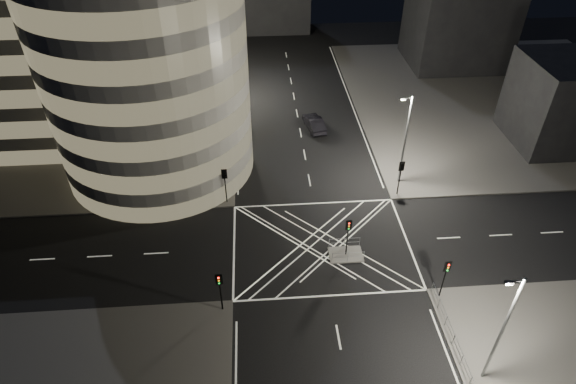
{
  "coord_description": "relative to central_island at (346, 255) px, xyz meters",
  "views": [
    {
      "loc": [
        -5.45,
        -31.57,
        30.96
      ],
      "look_at": [
        -2.76,
        4.25,
        3.0
      ],
      "focal_mm": 30.0,
      "sensor_mm": 36.0,
      "label": 1
    }
  ],
  "objects": [
    {
      "name": "traffic_signal_fr",
      "position": [
        6.8,
        8.3,
        2.84
      ],
      "size": [
        0.55,
        0.22,
        4.0
      ],
      "color": "black",
      "rests_on": "sidewalk_far_right"
    },
    {
      "name": "tree_a",
      "position": [
        -12.5,
        10.5,
        4.51
      ],
      "size": [
        4.37,
        4.37,
        6.96
      ],
      "color": "black",
      "rests_on": "sidewalk_far_left"
    },
    {
      "name": "tree_d",
      "position": [
        -12.5,
        28.5,
        5.52
      ],
      "size": [
        5.59,
        5.59,
        8.67
      ],
      "color": "black",
      "rests_on": "sidewalk_far_left"
    },
    {
      "name": "traffic_signal_nl",
      "position": [
        -10.8,
        -5.3,
        2.84
      ],
      "size": [
        0.55,
        0.22,
        4.0
      ],
      "color": "black",
      "rests_on": "sidewalk_near_left"
    },
    {
      "name": "railing_near_right",
      "position": [
        6.3,
        -10.65,
        0.62
      ],
      "size": [
        0.06,
        11.7,
        1.1
      ],
      "primitive_type": "cube",
      "color": "slate",
      "rests_on": "sidewalk_near_right"
    },
    {
      "name": "railing_island_south",
      "position": [
        0.0,
        -0.9,
        0.62
      ],
      "size": [
        2.8,
        0.06,
        1.1
      ],
      "primitive_type": "cube",
      "color": "slate",
      "rests_on": "central_island"
    },
    {
      "name": "building_right_near",
      "position": [
        28.0,
        17.5,
        5.08
      ],
      "size": [
        10.0,
        10.0,
        10.0
      ],
      "primitive_type": "cube",
      "color": "black",
      "rests_on": "sidewalk_far_right"
    },
    {
      "name": "railing_island_north",
      "position": [
        0.0,
        0.9,
        0.62
      ],
      "size": [
        2.8,
        0.06,
        1.1
      ],
      "primitive_type": "cube",
      "color": "slate",
      "rests_on": "central_island"
    },
    {
      "name": "tree_c",
      "position": [
        -12.5,
        22.5,
        5.09
      ],
      "size": [
        4.82,
        4.82,
        7.8
      ],
      "color": "black",
      "rests_on": "sidewalk_far_left"
    },
    {
      "name": "building_right_far",
      "position": [
        24.0,
        41.5,
        7.58
      ],
      "size": [
        14.0,
        12.0,
        15.0
      ],
      "primitive_type": "cube",
      "color": "black",
      "rests_on": "sidewalk_far_right"
    },
    {
      "name": "traffic_signal_nr",
      "position": [
        6.8,
        -5.3,
        2.84
      ],
      "size": [
        0.55,
        0.22,
        4.0
      ],
      "color": "black",
      "rests_on": "sidewalk_near_right"
    },
    {
      "name": "tree_e",
      "position": [
        -12.5,
        34.5,
        4.65
      ],
      "size": [
        4.17,
        4.17,
        6.99
      ],
      "color": "black",
      "rests_on": "sidewalk_far_left"
    },
    {
      "name": "traffic_signal_island",
      "position": [
        0.0,
        0.0,
        2.84
      ],
      "size": [
        0.55,
        0.22,
        4.0
      ],
      "color": "black",
      "rests_on": "central_island"
    },
    {
      "name": "street_lamp_right_near",
      "position": [
        7.44,
        -12.5,
        5.47
      ],
      "size": [
        1.25,
        0.25,
        10.0
      ],
      "color": "slate",
      "rests_on": "sidewalk_near_right"
    },
    {
      "name": "street_lamp_left_far",
      "position": [
        -11.44,
        31.5,
        5.47
      ],
      "size": [
        1.25,
        0.25,
        10.0
      ],
      "color": "slate",
      "rests_on": "sidewalk_far_left"
    },
    {
      "name": "ground",
      "position": [
        -2.0,
        1.5,
        -0.07
      ],
      "size": [
        120.0,
        120.0,
        0.0
      ],
      "primitive_type": "plane",
      "color": "black",
      "rests_on": "ground"
    },
    {
      "name": "central_island",
      "position": [
        0.0,
        0.0,
        0.0
      ],
      "size": [
        3.0,
        2.0,
        0.15
      ],
      "primitive_type": "cube",
      "color": "slate",
      "rests_on": "ground"
    },
    {
      "name": "sidewalk_far_right",
      "position": [
        27.0,
        28.5,
        0.0
      ],
      "size": [
        42.0,
        42.0,
        0.15
      ],
      "primitive_type": "cube",
      "color": "#5B5855",
      "rests_on": "ground"
    },
    {
      "name": "sedan",
      "position": [
        -0.22,
        22.3,
        0.75
      ],
      "size": [
        2.65,
        5.26,
        1.66
      ],
      "primitive_type": "imported",
      "rotation": [
        0.0,
        0.0,
        3.33
      ],
      "color": "black",
      "rests_on": "ground"
    },
    {
      "name": "traffic_signal_fl",
      "position": [
        -10.8,
        8.3,
        2.84
      ],
      "size": [
        0.55,
        0.22,
        4.0
      ],
      "color": "black",
      "rests_on": "sidewalk_far_left"
    },
    {
      "name": "street_lamp_right_far",
      "position": [
        7.44,
        10.5,
        5.47
      ],
      "size": [
        1.25,
        0.25,
        10.0
      ],
      "color": "slate",
      "rests_on": "sidewalk_far_right"
    },
    {
      "name": "office_tower_curved",
      "position": [
        -22.74,
        20.24,
        12.58
      ],
      "size": [
        30.0,
        29.0,
        27.2
      ],
      "color": "#9A9791",
      "rests_on": "sidewalk_far_left"
    },
    {
      "name": "tree_b",
      "position": [
        -12.5,
        16.5,
        4.54
      ],
      "size": [
        5.18,
        5.18,
        7.45
      ],
      "color": "black",
      "rests_on": "sidewalk_far_left"
    },
    {
      "name": "street_lamp_left_near",
      "position": [
        -11.44,
        13.5,
        5.47
      ],
      "size": [
        1.25,
        0.25,
        10.0
      ],
      "color": "slate",
      "rests_on": "sidewalk_far_left"
    },
    {
      "name": "sidewalk_far_left",
      "position": [
        -31.0,
        28.5,
        0.0
      ],
      "size": [
        42.0,
        42.0,
        0.15
      ],
      "primitive_type": "cube",
      "color": "#5B5855",
      "rests_on": "ground"
    }
  ]
}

